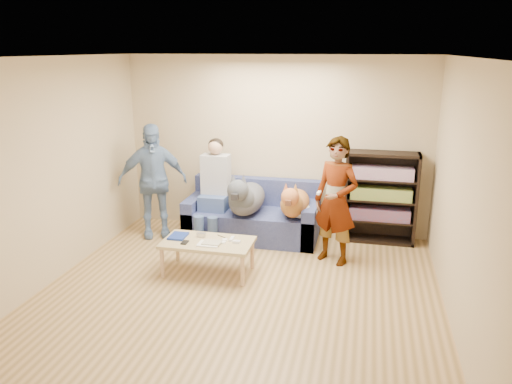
% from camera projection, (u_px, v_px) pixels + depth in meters
% --- Properties ---
extents(ground, '(5.00, 5.00, 0.00)m').
position_uv_depth(ground, '(231.00, 307.00, 5.38)').
color(ground, olive).
rests_on(ground, ground).
extents(ceiling, '(5.00, 5.00, 0.00)m').
position_uv_depth(ceiling, '(228.00, 57.00, 4.65)').
color(ceiling, white).
rests_on(ceiling, ground).
extents(wall_back, '(4.50, 0.00, 4.50)m').
position_uv_depth(wall_back, '(275.00, 145.00, 7.36)').
color(wall_back, tan).
rests_on(wall_back, ground).
extents(wall_front, '(4.50, 0.00, 4.50)m').
position_uv_depth(wall_front, '(104.00, 317.00, 2.67)').
color(wall_front, tan).
rests_on(wall_front, ground).
extents(wall_left, '(0.00, 5.00, 5.00)m').
position_uv_depth(wall_left, '(33.00, 179.00, 5.49)').
color(wall_left, tan).
rests_on(wall_left, ground).
extents(wall_right, '(0.00, 5.00, 5.00)m').
position_uv_depth(wall_right, '(468.00, 206.00, 4.54)').
color(wall_right, tan).
rests_on(wall_right, ground).
extents(blanket, '(0.47, 0.40, 0.16)m').
position_uv_depth(blanket, '(301.00, 211.00, 6.91)').
color(blanket, silver).
rests_on(blanket, sofa).
extents(person_standing_right, '(0.71, 0.62, 1.64)m').
position_uv_depth(person_standing_right, '(336.00, 201.00, 6.31)').
color(person_standing_right, slate).
rests_on(person_standing_right, ground).
extents(person_standing_left, '(1.06, 0.79, 1.67)m').
position_uv_depth(person_standing_left, '(153.00, 181.00, 7.21)').
color(person_standing_left, '#769ABE').
rests_on(person_standing_left, ground).
extents(held_controller, '(0.05, 0.11, 0.03)m').
position_uv_depth(held_controller, '(319.00, 193.00, 6.12)').
color(held_controller, white).
rests_on(held_controller, person_standing_right).
extents(notebook_blue, '(0.20, 0.26, 0.03)m').
position_uv_depth(notebook_blue, '(178.00, 236.00, 6.20)').
color(notebook_blue, navy).
rests_on(notebook_blue, coffee_table).
extents(papers, '(0.26, 0.20, 0.02)m').
position_uv_depth(papers, '(209.00, 244.00, 5.97)').
color(papers, white).
rests_on(papers, coffee_table).
extents(magazine, '(0.22, 0.17, 0.01)m').
position_uv_depth(magazine, '(212.00, 242.00, 5.98)').
color(magazine, '#AFA98C').
rests_on(magazine, coffee_table).
extents(camera_silver, '(0.11, 0.06, 0.05)m').
position_uv_depth(camera_silver, '(201.00, 235.00, 6.21)').
color(camera_silver, '#BABABF').
rests_on(camera_silver, coffee_table).
extents(controller_a, '(0.04, 0.13, 0.03)m').
position_uv_depth(controller_a, '(232.00, 239.00, 6.10)').
color(controller_a, white).
rests_on(controller_a, coffee_table).
extents(controller_b, '(0.09, 0.06, 0.03)m').
position_uv_depth(controller_b, '(237.00, 242.00, 6.01)').
color(controller_b, white).
rests_on(controller_b, coffee_table).
extents(headphone_cup_a, '(0.07, 0.07, 0.02)m').
position_uv_depth(headphone_cup_a, '(223.00, 242.00, 6.01)').
color(headphone_cup_a, white).
rests_on(headphone_cup_a, coffee_table).
extents(headphone_cup_b, '(0.07, 0.07, 0.02)m').
position_uv_depth(headphone_cup_b, '(225.00, 240.00, 6.09)').
color(headphone_cup_b, white).
rests_on(headphone_cup_b, coffee_table).
extents(pen_orange, '(0.13, 0.06, 0.01)m').
position_uv_depth(pen_orange, '(202.00, 245.00, 5.93)').
color(pen_orange, '#C27C1B').
rests_on(pen_orange, coffee_table).
extents(pen_black, '(0.13, 0.08, 0.01)m').
position_uv_depth(pen_black, '(221.00, 236.00, 6.22)').
color(pen_black, black).
rests_on(pen_black, coffee_table).
extents(wallet, '(0.07, 0.12, 0.02)m').
position_uv_depth(wallet, '(185.00, 242.00, 6.01)').
color(wallet, black).
rests_on(wallet, coffee_table).
extents(sofa, '(1.90, 0.85, 0.82)m').
position_uv_depth(sofa, '(253.00, 218.00, 7.31)').
color(sofa, '#515B93').
rests_on(sofa, ground).
extents(person_seated, '(0.40, 0.73, 1.47)m').
position_uv_depth(person_seated, '(214.00, 186.00, 7.17)').
color(person_seated, '#40618E').
rests_on(person_seated, sofa).
extents(dog_gray, '(0.47, 1.28, 0.68)m').
position_uv_depth(dog_gray, '(245.00, 198.00, 6.97)').
color(dog_gray, '#50515A').
rests_on(dog_gray, sofa).
extents(dog_tan, '(0.40, 1.16, 0.57)m').
position_uv_depth(dog_tan, '(294.00, 202.00, 6.89)').
color(dog_tan, '#A96733').
rests_on(dog_tan, sofa).
extents(coffee_table, '(1.10, 0.60, 0.42)m').
position_uv_depth(coffee_table, '(208.00, 245.00, 6.09)').
color(coffee_table, tan).
rests_on(coffee_table, ground).
extents(bookshelf, '(1.00, 0.34, 1.30)m').
position_uv_depth(bookshelf, '(381.00, 195.00, 7.04)').
color(bookshelf, black).
rests_on(bookshelf, ground).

